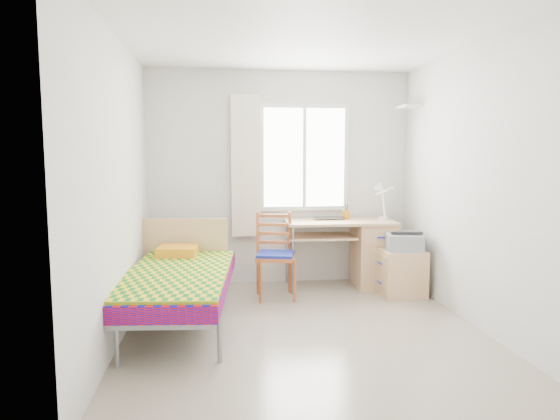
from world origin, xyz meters
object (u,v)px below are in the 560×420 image
at_px(desk, 368,250).
at_px(cabinet, 401,273).
at_px(bed, 178,278).
at_px(chair, 276,250).
at_px(printer, 403,241).

bearing_deg(desk, cabinet, -59.15).
xyz_separation_m(desk, cabinet, (0.25, -0.45, -0.17)).
height_order(bed, cabinet, bed).
distance_m(chair, printer, 1.44).
height_order(desk, cabinet, desk).
height_order(chair, printer, chair).
distance_m(chair, cabinet, 1.44).
xyz_separation_m(chair, cabinet, (1.41, -0.14, -0.27)).
xyz_separation_m(desk, printer, (0.28, -0.42, 0.19)).
bearing_deg(printer, cabinet, -118.13).
bearing_deg(bed, chair, 41.43).
height_order(chair, cabinet, chair).
bearing_deg(printer, bed, -155.15).
bearing_deg(printer, desk, 133.98).
bearing_deg(printer, chair, -173.94).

